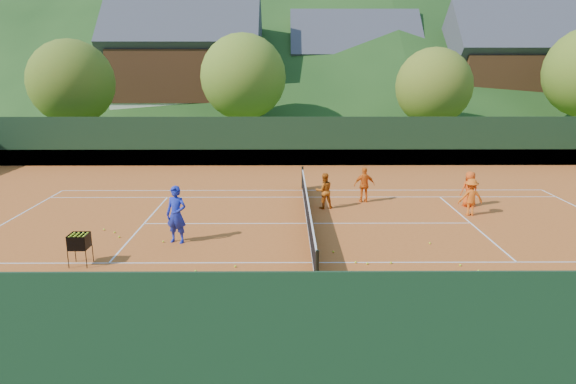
{
  "coord_description": "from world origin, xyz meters",
  "views": [
    {
      "loc": [
        -0.89,
        -19.18,
        6.03
      ],
      "look_at": [
        -0.77,
        0.0,
        1.29
      ],
      "focal_mm": 32.0,
      "sensor_mm": 36.0,
      "label": 1
    }
  ],
  "objects_px": {
    "chalet_left": "(187,70)",
    "chalet_mid": "(353,76)",
    "student_c": "(470,189)",
    "tennis_net": "(308,211)",
    "student_a": "(324,191)",
    "ball_hopper": "(79,242)",
    "coach": "(176,215)",
    "chalet_right": "(507,74)",
    "student_d": "(471,197)",
    "student_b": "(364,185)"
  },
  "relations": [
    {
      "from": "chalet_left",
      "to": "student_c",
      "type": "bearing_deg",
      "value": -58.05
    },
    {
      "from": "student_d",
      "to": "ball_hopper",
      "type": "relative_size",
      "value": 1.54
    },
    {
      "from": "student_c",
      "to": "ball_hopper",
      "type": "bearing_deg",
      "value": 14.26
    },
    {
      "from": "tennis_net",
      "to": "chalet_left",
      "type": "bearing_deg",
      "value": 108.43
    },
    {
      "from": "ball_hopper",
      "to": "chalet_mid",
      "type": "bearing_deg",
      "value": 70.95
    },
    {
      "from": "chalet_left",
      "to": "student_a",
      "type": "bearing_deg",
      "value": -68.76
    },
    {
      "from": "student_d",
      "to": "tennis_net",
      "type": "distance_m",
      "value": 6.83
    },
    {
      "from": "student_d",
      "to": "tennis_net",
      "type": "relative_size",
      "value": 0.13
    },
    {
      "from": "student_b",
      "to": "chalet_mid",
      "type": "xyz_separation_m",
      "value": [
        3.31,
        30.77,
        4.17
      ]
    },
    {
      "from": "coach",
      "to": "student_b",
      "type": "xyz_separation_m",
      "value": [
        7.32,
        5.4,
        -0.21
      ]
    },
    {
      "from": "coach",
      "to": "student_c",
      "type": "relative_size",
      "value": 1.29
    },
    {
      "from": "student_b",
      "to": "student_d",
      "type": "height_order",
      "value": "student_b"
    },
    {
      "from": "tennis_net",
      "to": "student_d",
      "type": "bearing_deg",
      "value": 9.32
    },
    {
      "from": "student_b",
      "to": "ball_hopper",
      "type": "height_order",
      "value": "student_b"
    },
    {
      "from": "student_a",
      "to": "tennis_net",
      "type": "distance_m",
      "value": 2.38
    },
    {
      "from": "coach",
      "to": "tennis_net",
      "type": "xyz_separation_m",
      "value": [
        4.64,
        2.17,
        -0.5
      ]
    },
    {
      "from": "coach",
      "to": "chalet_left",
      "type": "height_order",
      "value": "chalet_left"
    },
    {
      "from": "ball_hopper",
      "to": "chalet_right",
      "type": "distance_m",
      "value": 43.97
    },
    {
      "from": "chalet_left",
      "to": "chalet_right",
      "type": "bearing_deg",
      "value": 0.0
    },
    {
      "from": "coach",
      "to": "chalet_right",
      "type": "distance_m",
      "value": 40.74
    },
    {
      "from": "tennis_net",
      "to": "chalet_mid",
      "type": "height_order",
      "value": "chalet_mid"
    },
    {
      "from": "student_c",
      "to": "ball_hopper",
      "type": "relative_size",
      "value": 1.56
    },
    {
      "from": "tennis_net",
      "to": "ball_hopper",
      "type": "relative_size",
      "value": 12.07
    },
    {
      "from": "student_c",
      "to": "chalet_left",
      "type": "distance_m",
      "value": 32.8
    },
    {
      "from": "chalet_mid",
      "to": "student_b",
      "type": "bearing_deg",
      "value": -96.15
    },
    {
      "from": "student_b",
      "to": "student_c",
      "type": "relative_size",
      "value": 1.02
    },
    {
      "from": "student_a",
      "to": "chalet_mid",
      "type": "relative_size",
      "value": 0.12
    },
    {
      "from": "student_c",
      "to": "chalet_left",
      "type": "xyz_separation_m",
      "value": [
        -17.16,
        27.52,
        4.85
      ]
    },
    {
      "from": "coach",
      "to": "student_b",
      "type": "relative_size",
      "value": 1.26
    },
    {
      "from": "chalet_left",
      "to": "chalet_mid",
      "type": "xyz_separation_m",
      "value": [
        16.0,
        4.0,
        -0.66
      ]
    },
    {
      "from": "tennis_net",
      "to": "student_a",
      "type": "bearing_deg",
      "value": 70.18
    },
    {
      "from": "student_d",
      "to": "tennis_net",
      "type": "xyz_separation_m",
      "value": [
        -6.73,
        -1.11,
        -0.27
      ]
    },
    {
      "from": "tennis_net",
      "to": "student_c",
      "type": "bearing_deg",
      "value": 19.08
    },
    {
      "from": "tennis_net",
      "to": "chalet_left",
      "type": "height_order",
      "value": "chalet_left"
    },
    {
      "from": "ball_hopper",
      "to": "coach",
      "type": "bearing_deg",
      "value": 38.95
    },
    {
      "from": "chalet_left",
      "to": "chalet_mid",
      "type": "relative_size",
      "value": 1.09
    },
    {
      "from": "student_c",
      "to": "student_d",
      "type": "relative_size",
      "value": 1.02
    },
    {
      "from": "tennis_net",
      "to": "ball_hopper",
      "type": "xyz_separation_m",
      "value": [
        -7.2,
        -4.25,
        0.25
      ]
    },
    {
      "from": "student_b",
      "to": "student_c",
      "type": "xyz_separation_m",
      "value": [
        4.48,
        -0.75,
        -0.02
      ]
    },
    {
      "from": "tennis_net",
      "to": "chalet_right",
      "type": "bearing_deg",
      "value": 56.31
    },
    {
      "from": "student_b",
      "to": "student_c",
      "type": "bearing_deg",
      "value": 165.85
    },
    {
      "from": "student_c",
      "to": "ball_hopper",
      "type": "distance_m",
      "value": 15.86
    },
    {
      "from": "chalet_right",
      "to": "student_a",
      "type": "bearing_deg",
      "value": -124.65
    },
    {
      "from": "coach",
      "to": "chalet_left",
      "type": "xyz_separation_m",
      "value": [
        -5.36,
        32.17,
        4.62
      ]
    },
    {
      "from": "student_a",
      "to": "chalet_left",
      "type": "xyz_separation_m",
      "value": [
        -10.8,
        27.78,
        4.85
      ]
    },
    {
      "from": "chalet_left",
      "to": "chalet_mid",
      "type": "bearing_deg",
      "value": 14.04
    },
    {
      "from": "student_b",
      "to": "chalet_left",
      "type": "xyz_separation_m",
      "value": [
        -12.69,
        26.77,
        4.83
      ]
    },
    {
      "from": "coach",
      "to": "student_b",
      "type": "bearing_deg",
      "value": 52.41
    },
    {
      "from": "ball_hopper",
      "to": "chalet_mid",
      "type": "height_order",
      "value": "chalet_mid"
    },
    {
      "from": "tennis_net",
      "to": "chalet_mid",
      "type": "relative_size",
      "value": 0.95
    }
  ]
}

